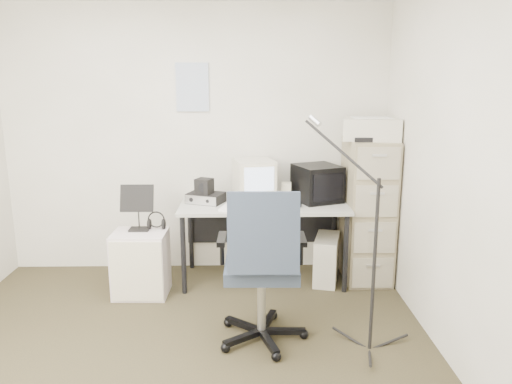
{
  "coord_description": "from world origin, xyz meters",
  "views": [
    {
      "loc": [
        0.47,
        -2.91,
        1.84
      ],
      "look_at": [
        0.55,
        0.95,
        0.95
      ],
      "focal_mm": 35.0,
      "sensor_mm": 36.0,
      "label": 1
    }
  ],
  "objects_px": {
    "office_chair": "(262,264)",
    "side_cart": "(141,264)",
    "filing_cabinet": "(367,210)",
    "desk": "(264,242)"
  },
  "relations": [
    {
      "from": "office_chair",
      "to": "side_cart",
      "type": "height_order",
      "value": "office_chair"
    },
    {
      "from": "filing_cabinet",
      "to": "side_cart",
      "type": "bearing_deg",
      "value": -170.39
    },
    {
      "from": "desk",
      "to": "side_cart",
      "type": "xyz_separation_m",
      "value": [
        -1.07,
        -0.31,
        -0.09
      ]
    },
    {
      "from": "office_chair",
      "to": "side_cart",
      "type": "xyz_separation_m",
      "value": [
        -1.01,
        0.78,
        -0.29
      ]
    },
    {
      "from": "office_chair",
      "to": "desk",
      "type": "bearing_deg",
      "value": 88.21
    },
    {
      "from": "office_chair",
      "to": "side_cart",
      "type": "bearing_deg",
      "value": 143.2
    },
    {
      "from": "desk",
      "to": "office_chair",
      "type": "xyz_separation_m",
      "value": [
        -0.05,
        -1.1,
        0.2
      ]
    },
    {
      "from": "desk",
      "to": "office_chair",
      "type": "distance_m",
      "value": 1.12
    },
    {
      "from": "filing_cabinet",
      "to": "desk",
      "type": "height_order",
      "value": "filing_cabinet"
    },
    {
      "from": "filing_cabinet",
      "to": "desk",
      "type": "bearing_deg",
      "value": -178.19
    }
  ]
}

